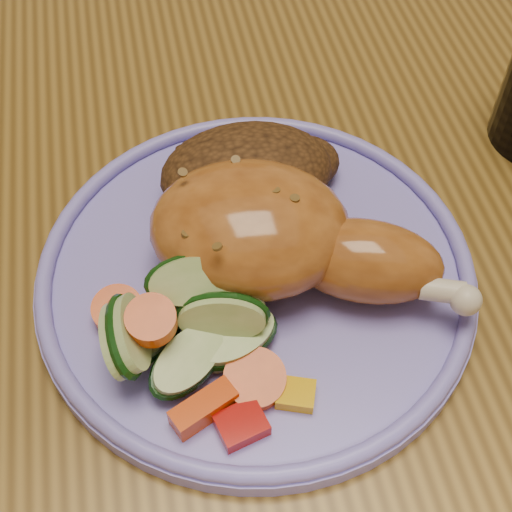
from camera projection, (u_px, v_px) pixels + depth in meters
name	position (u px, v px, depth m)	size (l,w,h in m)	color
ground	(275.00, 473.00, 1.13)	(4.00, 4.00, 0.00)	#523A1C
dining_table	(292.00, 192.00, 0.60)	(0.90, 1.40, 0.75)	brown
plate	(256.00, 276.00, 0.44)	(0.27, 0.27, 0.01)	#7F73D9
plate_rim	(256.00, 266.00, 0.43)	(0.26, 0.26, 0.01)	#7F73D9
chicken_leg	(278.00, 236.00, 0.41)	(0.19, 0.14, 0.06)	#AD6124
rice_pilaf	(250.00, 174.00, 0.46)	(0.12, 0.08, 0.05)	#462911
vegetable_pile	(188.00, 334.00, 0.39)	(0.12, 0.11, 0.06)	#A50A05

